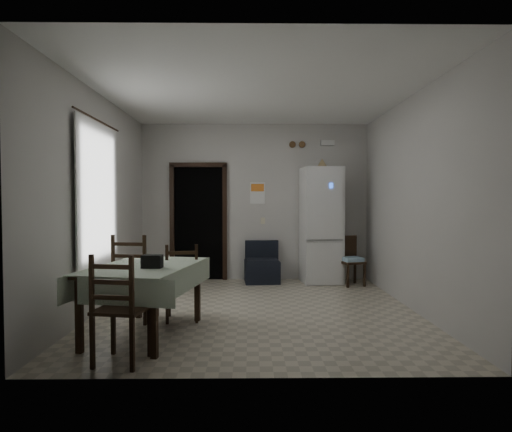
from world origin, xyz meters
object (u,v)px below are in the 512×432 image
at_px(fridge, 321,225).
at_px(dining_chair_far_right, 182,282).
at_px(navy_seat, 262,262).
at_px(dining_table, 145,300).
at_px(dining_chair_far_left, 136,277).
at_px(corner_chair, 352,261).
at_px(dining_chair_near_head, 122,308).

height_order(fridge, dining_chair_far_right, fridge).
xyz_separation_m(navy_seat, dining_chair_far_right, (-1.05, -2.41, 0.10)).
distance_m(dining_table, dining_chair_far_left, 0.67).
xyz_separation_m(fridge, dining_chair_far_right, (-2.11, -2.41, -0.56)).
height_order(dining_chair_far_left, dining_chair_far_right, dining_chair_far_left).
distance_m(dining_table, dining_chair_far_right, 0.69).
bearing_deg(dining_chair_far_right, dining_table, 56.24).
xyz_separation_m(fridge, dining_table, (-2.42, -3.02, -0.65)).
height_order(fridge, dining_table, fridge).
distance_m(corner_chair, dining_chair_far_left, 3.82).
xyz_separation_m(dining_chair_far_right, dining_chair_near_head, (-0.32, -1.41, 0.03)).
relative_size(navy_seat, dining_table, 0.50).
bearing_deg(dining_chair_far_right, dining_chair_far_left, -5.49).
xyz_separation_m(corner_chair, dining_chair_far_right, (-2.60, -2.11, 0.05)).
xyz_separation_m(navy_seat, dining_chair_far_left, (-1.62, -2.43, 0.16)).
relative_size(navy_seat, corner_chair, 0.86).
height_order(fridge, dining_chair_far_left, fridge).
distance_m(corner_chair, dining_chair_near_head, 4.57).
bearing_deg(dining_table, navy_seat, 76.96).
bearing_deg(fridge, corner_chair, -37.95).
xyz_separation_m(dining_table, dining_chair_far_left, (-0.26, 0.59, 0.15)).
relative_size(dining_table, dining_chair_far_right, 1.55).
xyz_separation_m(dining_table, dining_chair_far_right, (0.31, 0.61, 0.09)).
distance_m(dining_table, dining_chair_near_head, 0.81).
bearing_deg(dining_chair_near_head, navy_seat, -99.72).
xyz_separation_m(navy_seat, dining_chair_near_head, (-1.37, -3.82, 0.13)).
distance_m(dining_chair_far_left, dining_chair_near_head, 1.42).
height_order(fridge, navy_seat, fridge).
height_order(fridge, dining_chair_near_head, fridge).
bearing_deg(dining_chair_far_left, dining_table, 122.20).
relative_size(dining_table, dining_chair_far_left, 1.38).
bearing_deg(fridge, dining_chair_far_right, -137.09).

